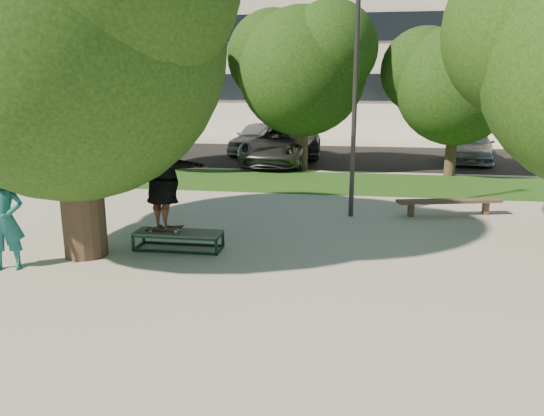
% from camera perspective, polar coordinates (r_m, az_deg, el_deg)
% --- Properties ---
extents(ground, '(120.00, 120.00, 0.00)m').
position_cam_1_polar(ground, '(9.14, 1.76, -8.36)').
color(ground, '#A7A49A').
rests_on(ground, ground).
extents(grass_strip, '(30.00, 4.00, 0.02)m').
position_cam_1_polar(grass_strip, '(18.24, 8.61, 2.66)').
color(grass_strip, '#254A15').
rests_on(grass_strip, ground).
extents(asphalt_strip, '(40.00, 8.00, 0.01)m').
position_cam_1_polar(asphalt_strip, '(24.68, 6.40, 5.55)').
color(asphalt_strip, black).
rests_on(asphalt_strip, ground).
extents(tree_left, '(6.96, 5.95, 7.12)m').
position_cam_1_polar(tree_left, '(10.95, -21.37, 17.97)').
color(tree_left, '#38281E').
rests_on(tree_left, ground).
extents(bg_tree_left, '(5.28, 4.51, 5.77)m').
position_cam_1_polar(bg_tree_left, '(20.92, -12.84, 14.12)').
color(bg_tree_left, '#38281E').
rests_on(bg_tree_left, ground).
extents(bg_tree_mid, '(5.76, 4.92, 6.24)m').
position_cam_1_polar(bg_tree_mid, '(20.61, 3.09, 15.23)').
color(bg_tree_mid, '#38281E').
rests_on(bg_tree_mid, ground).
extents(bg_tree_right, '(5.04, 4.31, 5.43)m').
position_cam_1_polar(bg_tree_right, '(20.28, 19.02, 13.08)').
color(bg_tree_right, '#38281E').
rests_on(bg_tree_right, ground).
extents(lamppost, '(0.25, 0.15, 6.11)m').
position_cam_1_polar(lamppost, '(13.42, 8.93, 12.29)').
color(lamppost, '#2D2D30').
rests_on(lamppost, ground).
extents(office_building, '(30.00, 14.12, 16.00)m').
position_cam_1_polar(office_building, '(40.77, 4.82, 19.99)').
color(office_building, beige).
rests_on(office_building, ground).
extents(grind_box, '(1.80, 0.60, 0.38)m').
position_cam_1_polar(grind_box, '(11.15, -10.02, -3.45)').
color(grind_box, '#113320').
rests_on(grind_box, ground).
extents(skater_rig, '(2.17, 0.92, 1.79)m').
position_cam_1_polar(skater_rig, '(10.98, -11.71, 2.23)').
color(skater_rig, white).
rests_on(skater_rig, grind_box).
extents(bystander, '(0.80, 0.67, 1.88)m').
position_cam_1_polar(bystander, '(10.81, -26.85, -1.16)').
color(bystander, '#1A6362').
rests_on(bystander, ground).
extents(bench, '(2.74, 1.01, 0.42)m').
position_cam_1_polar(bench, '(14.42, 18.50, 0.59)').
color(bench, brown).
rests_on(bench, ground).
extents(car_silver_a, '(2.51, 4.65, 1.50)m').
position_cam_1_polar(car_silver_a, '(25.47, -1.46, 7.57)').
color(car_silver_a, '#9FA0A4').
rests_on(car_silver_a, asphalt_strip).
extents(car_dark, '(2.03, 4.07, 1.28)m').
position_cam_1_polar(car_dark, '(24.13, 2.98, 6.95)').
color(car_dark, black).
rests_on(car_dark, asphalt_strip).
extents(car_grey, '(3.08, 5.78, 1.54)m').
position_cam_1_polar(car_grey, '(22.35, 1.00, 6.78)').
color(car_grey, '#58595D').
rests_on(car_grey, asphalt_strip).
extents(car_silver_b, '(2.60, 4.81, 1.32)m').
position_cam_1_polar(car_silver_b, '(24.55, 20.60, 6.28)').
color(car_silver_b, '#9D9DA1').
rests_on(car_silver_b, asphalt_strip).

